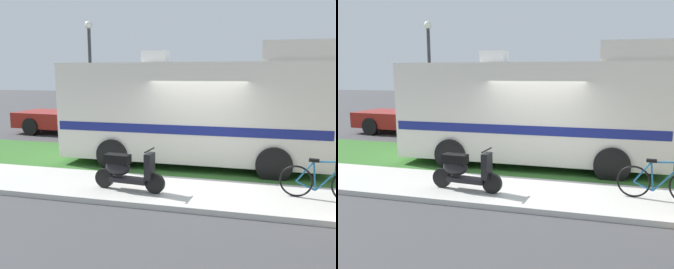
# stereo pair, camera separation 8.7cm
# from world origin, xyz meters

# --- Properties ---
(ground_plane) EXTENTS (80.00, 80.00, 0.00)m
(ground_plane) POSITION_xyz_m (0.00, 0.00, 0.00)
(ground_plane) COLOR #424244
(sidewalk) EXTENTS (24.00, 2.00, 0.12)m
(sidewalk) POSITION_xyz_m (0.00, -1.20, 0.06)
(sidewalk) COLOR beige
(sidewalk) RESTS_ON ground
(grass_strip) EXTENTS (24.00, 3.40, 0.08)m
(grass_strip) POSITION_xyz_m (0.00, 1.50, 0.04)
(grass_strip) COLOR #336628
(grass_strip) RESTS_ON ground
(motorhome_rv) EXTENTS (7.39, 2.60, 3.47)m
(motorhome_rv) POSITION_xyz_m (-0.23, 1.51, 1.65)
(motorhome_rv) COLOR silver
(motorhome_rv) RESTS_ON ground
(scooter) EXTENTS (1.68, 0.50, 0.97)m
(scooter) POSITION_xyz_m (-1.27, -1.49, 0.58)
(scooter) COLOR black
(scooter) RESTS_ON ground
(bicycle) EXTENTS (1.68, 0.52, 0.89)m
(bicycle) POSITION_xyz_m (2.84, -1.08, 0.50)
(bicycle) COLOR black
(bicycle) RESTS_ON ground
(pickup_truck_near) EXTENTS (5.14, 2.45, 1.73)m
(pickup_truck_near) POSITION_xyz_m (-6.03, 5.63, 0.93)
(pickup_truck_near) COLOR maroon
(pickup_truck_near) RESTS_ON ground
(street_lamp_post) EXTENTS (0.28, 0.28, 4.55)m
(street_lamp_post) POSITION_xyz_m (-4.60, 3.60, 2.74)
(street_lamp_post) COLOR #333338
(street_lamp_post) RESTS_ON ground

